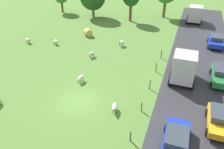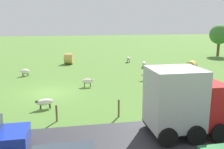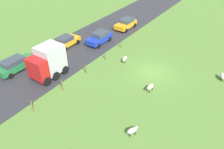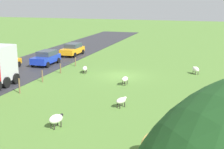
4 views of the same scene
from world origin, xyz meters
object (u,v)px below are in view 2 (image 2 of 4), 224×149
object	(u,v)px
sheep_2	(144,63)
truck_1	(183,101)
sheep_4	(146,76)
sheep_6	(128,59)
hay_bale_1	(191,66)
sheep_0	(88,81)
sheep_5	(205,79)
sheep_1	(25,72)
hay_bale_0	(69,59)
tree_2	(219,35)
sheep_3	(45,102)

from	to	relation	value
sheep_2	truck_1	xyz separation A→B (m)	(19.00, -4.05, 1.35)
sheep_4	sheep_6	size ratio (longest dim) A/B	0.99
sheep_2	hay_bale_1	world-z (taller)	hay_bale_1
hay_bale_1	truck_1	world-z (taller)	truck_1
sheep_0	sheep_5	xyz separation A→B (m)	(1.36, 10.84, 0.04)
sheep_5	sheep_6	distance (m)	14.42
sheep_0	sheep_1	xyz separation A→B (m)	(-5.80, -6.27, -0.03)
sheep_4	hay_bale_0	world-z (taller)	hay_bale_0
tree_2	sheep_2	bearing A→B (deg)	-62.83
sheep_5	truck_1	xyz separation A→B (m)	(9.29, -6.85, 1.32)
sheep_3	truck_1	xyz separation A→B (m)	(5.43, 7.40, 1.41)
sheep_3	sheep_5	size ratio (longest dim) A/B	1.14
tree_2	truck_1	distance (m)	33.75
sheep_1	sheep_0	bearing A→B (deg)	47.25
sheep_1	hay_bale_0	xyz separation A→B (m)	(-6.87, 4.84, 0.24)
sheep_3	hay_bale_1	bearing A→B (deg)	122.41
tree_2	sheep_1	bearing A→B (deg)	-70.47
sheep_5	hay_bale_1	xyz separation A→B (m)	(-6.53, 2.12, 0.02)
sheep_6	sheep_3	bearing A→B (deg)	-30.48
sheep_2	sheep_5	distance (m)	10.11
sheep_4	sheep_2	bearing A→B (deg)	163.78
sheep_6	hay_bale_1	world-z (taller)	hay_bale_1
sheep_5	sheep_1	bearing A→B (deg)	-112.69
sheep_5	hay_bale_0	size ratio (longest dim) A/B	0.75
sheep_1	sheep_5	distance (m)	18.55
sheep_2	tree_2	world-z (taller)	tree_2
sheep_1	sheep_5	bearing A→B (deg)	67.31
sheep_2	sheep_6	distance (m)	4.32
sheep_2	sheep_6	xyz separation A→B (m)	(-4.21, -0.99, -0.03)
truck_1	tree_2	bearing A→B (deg)	143.69
sheep_3	sheep_1	bearing A→B (deg)	-165.44
sheep_6	sheep_0	bearing A→B (deg)	-29.33
sheep_6	truck_1	world-z (taller)	truck_1
hay_bale_1	tree_2	bearing A→B (deg)	135.91
sheep_2	sheep_4	size ratio (longest dim) A/B	1.12
sheep_1	sheep_4	xyz separation A→B (m)	(4.43, 12.28, 0.00)
sheep_3	sheep_4	distance (m)	11.50
hay_bale_1	truck_1	distance (m)	18.23
hay_bale_1	tree_2	xyz separation A→B (m)	(-11.35, 10.99, 3.00)
sheep_0	sheep_5	bearing A→B (deg)	82.86
sheep_2	sheep_5	world-z (taller)	sheep_5
sheep_1	sheep_5	xyz separation A→B (m)	(7.15, 17.11, 0.07)
sheep_3	sheep_4	bearing A→B (deg)	124.97
sheep_0	truck_1	bearing A→B (deg)	20.55
hay_bale_0	tree_2	size ratio (longest dim) A/B	0.28
sheep_0	hay_bale_0	size ratio (longest dim) A/B	0.75
sheep_2	truck_1	bearing A→B (deg)	-12.04
sheep_4	sheep_5	xyz separation A→B (m)	(2.73, 4.83, 0.06)
hay_bale_0	sheep_6	bearing A→B (deg)	89.27
sheep_1	sheep_4	size ratio (longest dim) A/B	1.00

